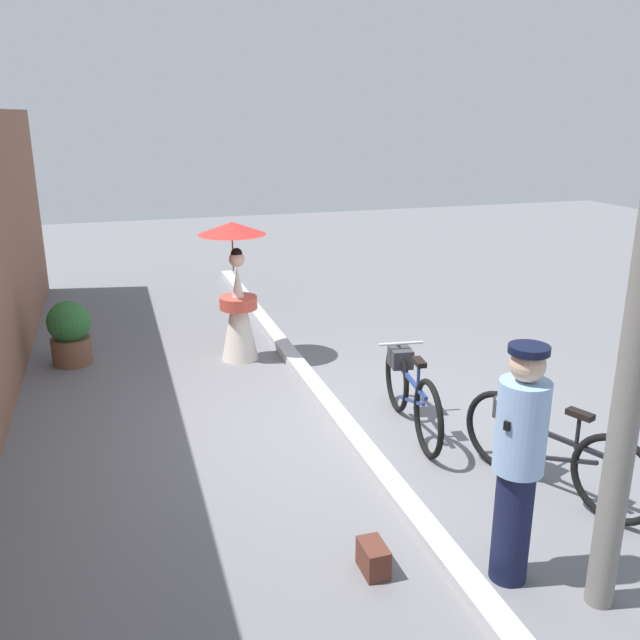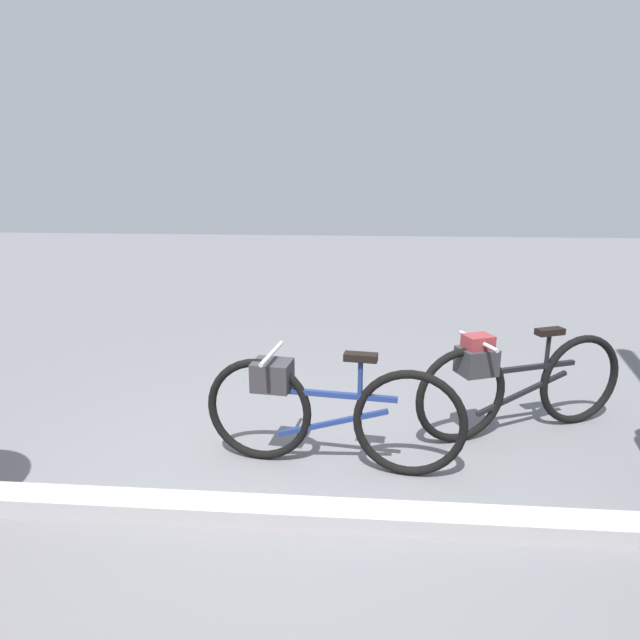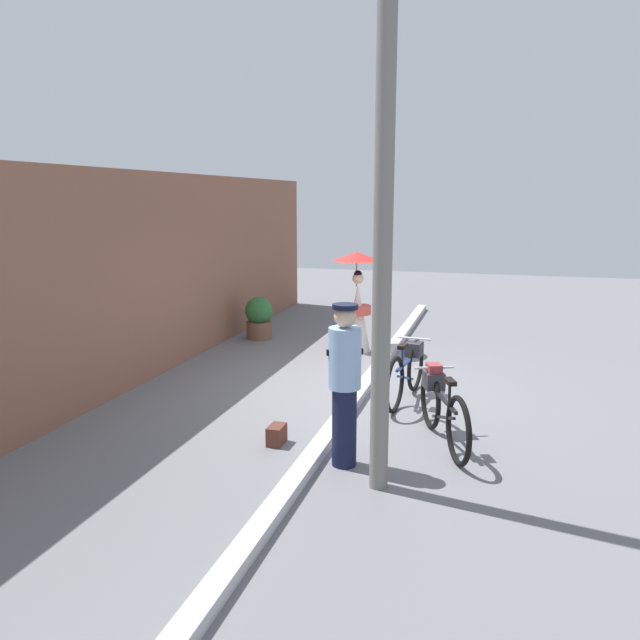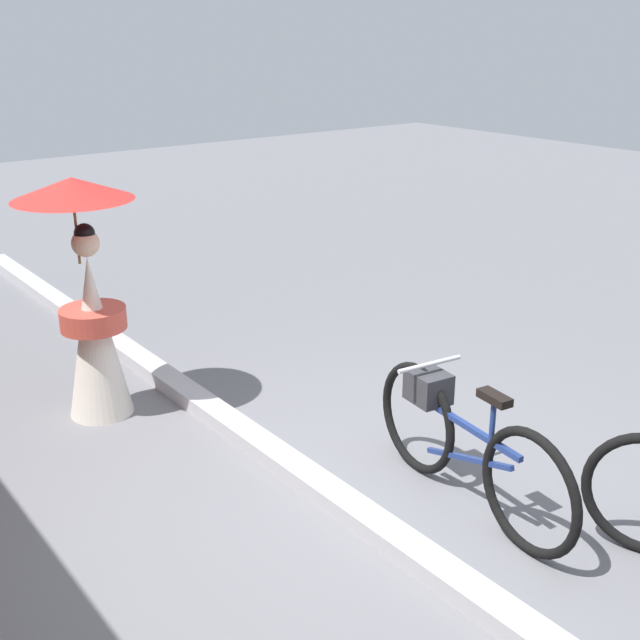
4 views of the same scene
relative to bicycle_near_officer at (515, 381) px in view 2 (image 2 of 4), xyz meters
name	(u,v)px [view 2 (image 2 of 4)]	position (x,y,z in m)	size (l,w,h in m)	color
ground_plane	(274,522)	(1.68, 1.27, -0.44)	(30.00, 30.00, 0.00)	slate
sidewalk_curb	(273,513)	(1.68, 1.27, -0.38)	(14.00, 0.20, 0.12)	#B2B2B7
bicycle_near_officer	(515,381)	(0.00, 0.00, 0.00)	(1.73, 0.76, 0.84)	black
bicycle_far_side	(324,409)	(1.43, 0.61, -0.01)	(1.80, 0.48, 0.85)	black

